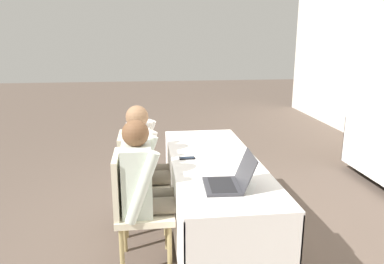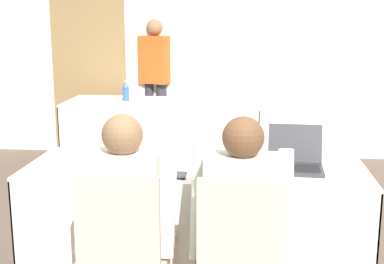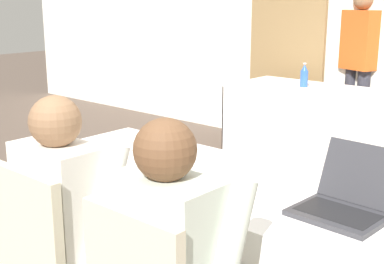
{
  "view_description": "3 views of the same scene",
  "coord_description": "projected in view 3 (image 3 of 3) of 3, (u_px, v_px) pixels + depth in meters",
  "views": [
    {
      "loc": [
        2.96,
        -0.55,
        1.76
      ],
      "look_at": [
        0.0,
        -0.19,
        0.99
      ],
      "focal_mm": 35.0,
      "sensor_mm": 36.0,
      "label": 1
    },
    {
      "loc": [
        0.3,
        -3.09,
        1.63
      ],
      "look_at": [
        0.0,
        -0.19,
        0.99
      ],
      "focal_mm": 50.0,
      "sensor_mm": 36.0,
      "label": 2
    },
    {
      "loc": [
        1.39,
        -1.77,
        1.53
      ],
      "look_at": [
        0.0,
        -0.19,
        0.99
      ],
      "focal_mm": 50.0,
      "sensor_mm": 36.0,
      "label": 3
    }
  ],
  "objects": [
    {
      "name": "paper_centre_table",
      "position": [
        145.0,
        160.0,
        2.63
      ],
      "size": [
        0.22,
        0.3,
        0.0
      ],
      "rotation": [
        0.0,
        0.0,
        0.03
      ],
      "color": "white",
      "rests_on": "conference_table_near"
    },
    {
      "name": "water_bottle",
      "position": [
        304.0,
        76.0,
        4.74
      ],
      "size": [
        0.07,
        0.07,
        0.21
      ],
      "color": "#2D5BB7",
      "rests_on": "conference_table_far"
    },
    {
      "name": "person_white_shirt",
      "position": [
        183.0,
        261.0,
        1.79
      ],
      "size": [
        0.5,
        0.52,
        1.17
      ],
      "rotation": [
        0.0,
        0.0,
        3.14
      ],
      "color": "#665B4C",
      "rests_on": "ground_plane"
    },
    {
      "name": "paper_beside_laptop",
      "position": [
        347.0,
        210.0,
        2.02
      ],
      "size": [
        0.31,
        0.36,
        0.0
      ],
      "rotation": [
        0.0,
        0.0,
        -0.43
      ],
      "color": "white",
      "rests_on": "conference_table_near"
    },
    {
      "name": "conference_table_far",
      "position": [
        343.0,
        113.0,
        4.55
      ],
      "size": [
        2.04,
        0.73,
        0.74
      ],
      "color": "white",
      "rests_on": "ground_plane"
    },
    {
      "name": "conference_table_near",
      "position": [
        220.0,
        216.0,
        2.42
      ],
      "size": [
        2.04,
        0.73,
        0.74
      ],
      "color": "white",
      "rests_on": "ground_plane"
    },
    {
      "name": "person_checkered_shirt",
      "position": [
        78.0,
        216.0,
        2.16
      ],
      "size": [
        0.5,
        0.52,
        1.17
      ],
      "rotation": [
        0.0,
        0.0,
        3.14
      ],
      "color": "#665B4C",
      "rests_on": "ground_plane"
    },
    {
      "name": "laptop",
      "position": [
        345.0,
        202.0,
        1.98
      ],
      "size": [
        0.34,
        0.35,
        0.24
      ],
      "rotation": [
        0.0,
        0.0,
        -0.05
      ],
      "color": "#333338",
      "rests_on": "conference_table_near"
    },
    {
      "name": "curtain_panel",
      "position": [
        288.0,
        16.0,
        5.45
      ],
      "size": [
        0.87,
        0.04,
        2.65
      ],
      "color": "olive",
      "rests_on": "ground_plane"
    },
    {
      "name": "cell_phone",
      "position": [
        176.0,
        188.0,
        2.24
      ],
      "size": [
        0.07,
        0.13,
        0.01
      ],
      "rotation": [
        0.0,
        0.0,
        0.02
      ],
      "color": "black",
      "rests_on": "conference_table_near"
    },
    {
      "name": "person_red_shirt",
      "position": [
        359.0,
        63.0,
        5.07
      ],
      "size": [
        0.39,
        0.3,
        1.59
      ],
      "rotation": [
        0.0,
        0.0,
        -0.35
      ],
      "color": "#33333D",
      "rests_on": "ground_plane"
    },
    {
      "name": "chair_near_left",
      "position": [
        59.0,
        261.0,
        2.13
      ],
      "size": [
        0.44,
        0.44,
        0.91
      ],
      "rotation": [
        0.0,
        0.0,
        3.14
      ],
      "color": "tan",
      "rests_on": "ground_plane"
    }
  ]
}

